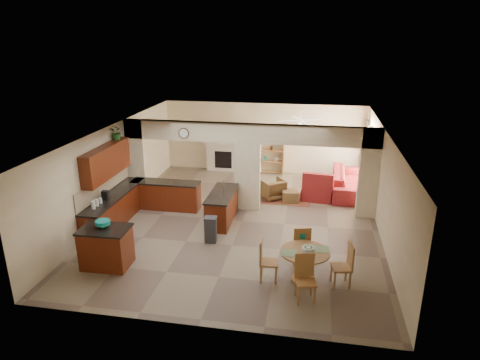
% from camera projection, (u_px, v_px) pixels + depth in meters
% --- Properties ---
extents(floor, '(10.00, 10.00, 0.00)m').
position_uv_depth(floor, '(242.00, 221.00, 12.99)').
color(floor, '#756651').
rests_on(floor, ground).
extents(ceiling, '(10.00, 10.00, 0.00)m').
position_uv_depth(ceiling, '(242.00, 130.00, 12.07)').
color(ceiling, white).
rests_on(ceiling, wall_back).
extents(wall_back, '(8.00, 0.00, 8.00)m').
position_uv_depth(wall_back, '(263.00, 138.00, 17.18)').
color(wall_back, beige).
rests_on(wall_back, floor).
extents(wall_front, '(8.00, 0.00, 8.00)m').
position_uv_depth(wall_front, '(196.00, 263.00, 7.88)').
color(wall_front, beige).
rests_on(wall_front, floor).
extents(wall_left, '(0.00, 10.00, 10.00)m').
position_uv_depth(wall_left, '(115.00, 170.00, 13.20)').
color(wall_left, beige).
rests_on(wall_left, floor).
extents(wall_right, '(0.00, 10.00, 10.00)m').
position_uv_depth(wall_right, '(384.00, 185.00, 11.87)').
color(wall_right, beige).
rests_on(wall_right, floor).
extents(partition_left_pier, '(0.60, 0.25, 2.80)m').
position_uv_depth(partition_left_pier, '(137.00, 161.00, 14.08)').
color(partition_left_pier, beige).
rests_on(partition_left_pier, floor).
extents(partition_center_pier, '(0.80, 0.25, 2.20)m').
position_uv_depth(partition_center_pier, '(248.00, 176.00, 13.56)').
color(partition_center_pier, beige).
rests_on(partition_center_pier, floor).
extents(partition_right_pier, '(0.60, 0.25, 2.80)m').
position_uv_depth(partition_right_pier, '(369.00, 174.00, 12.85)').
color(partition_right_pier, beige).
rests_on(partition_right_pier, floor).
extents(partition_header, '(8.00, 0.25, 0.60)m').
position_uv_depth(partition_header, '(248.00, 133.00, 13.10)').
color(partition_header, beige).
rests_on(partition_header, partition_center_pier).
extents(kitchen_counter, '(2.52, 3.29, 1.48)m').
position_uv_depth(kitchen_counter, '(136.00, 203.00, 13.15)').
color(kitchen_counter, '#411007').
rests_on(kitchen_counter, floor).
extents(upper_cabinets, '(0.35, 2.40, 0.90)m').
position_uv_depth(upper_cabinets, '(106.00, 161.00, 12.25)').
color(upper_cabinets, '#411007').
rests_on(upper_cabinets, wall_left).
extents(peninsula, '(0.70, 1.85, 0.91)m').
position_uv_depth(peninsula, '(222.00, 207.00, 12.83)').
color(peninsula, '#411007').
rests_on(peninsula, floor).
extents(wall_clock, '(0.34, 0.03, 0.34)m').
position_uv_depth(wall_clock, '(184.00, 133.00, 13.31)').
color(wall_clock, '#4F331A').
rests_on(wall_clock, partition_header).
extents(rug, '(1.60, 1.30, 0.01)m').
position_uv_depth(rug, '(287.00, 198.00, 14.74)').
color(rug, brown).
rests_on(rug, floor).
extents(fireplace, '(1.60, 0.35, 1.20)m').
position_uv_depth(fireplace, '(224.00, 156.00, 17.55)').
color(fireplace, beige).
rests_on(fireplace, floor).
extents(shelving_unit, '(1.00, 0.32, 1.80)m').
position_uv_depth(shelving_unit, '(271.00, 152.00, 17.12)').
color(shelving_unit, '#A56938').
rests_on(shelving_unit, floor).
extents(window_a, '(0.02, 0.90, 1.90)m').
position_uv_depth(window_a, '(373.00, 168.00, 14.08)').
color(window_a, white).
rests_on(window_a, wall_right).
extents(window_b, '(0.02, 0.90, 1.90)m').
position_uv_depth(window_b, '(367.00, 154.00, 15.66)').
color(window_b, white).
rests_on(window_b, wall_right).
extents(glazed_door, '(0.02, 0.70, 2.10)m').
position_uv_depth(glazed_door, '(369.00, 165.00, 14.92)').
color(glazed_door, white).
rests_on(glazed_door, wall_right).
extents(drape_a_left, '(0.10, 0.28, 2.30)m').
position_uv_depth(drape_a_left, '(373.00, 173.00, 13.52)').
color(drape_a_left, '#391C16').
rests_on(drape_a_left, wall_right).
extents(drape_a_right, '(0.10, 0.28, 2.30)m').
position_uv_depth(drape_a_right, '(369.00, 163.00, 14.64)').
color(drape_a_right, '#391C16').
rests_on(drape_a_right, wall_right).
extents(drape_b_left, '(0.10, 0.28, 2.30)m').
position_uv_depth(drape_b_left, '(368.00, 159.00, 15.11)').
color(drape_b_left, '#391C16').
rests_on(drape_b_left, wall_right).
extents(drape_b_right, '(0.10, 0.28, 2.30)m').
position_uv_depth(drape_b_right, '(365.00, 150.00, 16.22)').
color(drape_b_right, '#391C16').
rests_on(drape_b_right, wall_right).
extents(ceiling_fan, '(1.00, 1.00, 0.10)m').
position_uv_depth(ceiling_fan, '(300.00, 120.00, 14.69)').
color(ceiling_fan, white).
rests_on(ceiling_fan, ceiling).
extents(kitchen_island, '(1.18, 0.86, 1.00)m').
position_uv_depth(kitchen_island, '(106.00, 247.00, 10.34)').
color(kitchen_island, '#411007').
rests_on(kitchen_island, floor).
extents(teal_bowl, '(0.35, 0.35, 0.17)m').
position_uv_depth(teal_bowl, '(103.00, 224.00, 10.23)').
color(teal_bowl, teal).
rests_on(teal_bowl, kitchen_island).
extents(trash_can, '(0.34, 0.30, 0.67)m').
position_uv_depth(trash_can, '(211.00, 230.00, 11.60)').
color(trash_can, '#2B2B2D').
rests_on(trash_can, floor).
extents(dining_table, '(1.13, 1.13, 0.77)m').
position_uv_depth(dining_table, '(304.00, 261.00, 9.69)').
color(dining_table, '#A56938').
rests_on(dining_table, floor).
extents(fruit_bowl, '(0.28, 0.28, 0.15)m').
position_uv_depth(fruit_bowl, '(308.00, 249.00, 9.52)').
color(fruit_bowl, '#6FA824').
rests_on(fruit_bowl, dining_table).
extents(sofa, '(2.81, 1.18, 0.81)m').
position_uv_depth(sofa, '(348.00, 182.00, 15.15)').
color(sofa, maroon).
rests_on(sofa, floor).
extents(chaise, '(1.10, 0.94, 0.41)m').
position_uv_depth(chaise, '(317.00, 193.00, 14.64)').
color(chaise, maroon).
rests_on(chaise, floor).
extents(armchair, '(1.02, 1.02, 0.68)m').
position_uv_depth(armchair, '(273.00, 189.00, 14.66)').
color(armchair, maroon).
rests_on(armchair, floor).
extents(ottoman, '(0.61, 0.61, 0.39)m').
position_uv_depth(ottoman, '(290.00, 196.00, 14.44)').
color(ottoman, maroon).
rests_on(ottoman, floor).
extents(plant, '(0.48, 0.45, 0.43)m').
position_uv_depth(plant, '(117.00, 132.00, 12.80)').
color(plant, '#1D4E14').
rests_on(plant, upper_cabinets).
extents(chair_north, '(0.51, 0.51, 1.02)m').
position_uv_depth(chair_north, '(301.00, 244.00, 10.39)').
color(chair_north, '#A56938').
rests_on(chair_north, floor).
extents(chair_east, '(0.50, 0.50, 1.02)m').
position_uv_depth(chair_east, '(345.00, 263.00, 9.51)').
color(chair_east, '#A56938').
rests_on(chair_east, floor).
extents(chair_south, '(0.51, 0.51, 1.02)m').
position_uv_depth(chair_south, '(305.00, 275.00, 9.04)').
color(chair_south, '#A56938').
rests_on(chair_south, floor).
extents(chair_west, '(0.45, 0.45, 1.02)m').
position_uv_depth(chair_west, '(265.00, 258.00, 9.73)').
color(chair_west, '#A56938').
rests_on(chair_west, floor).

